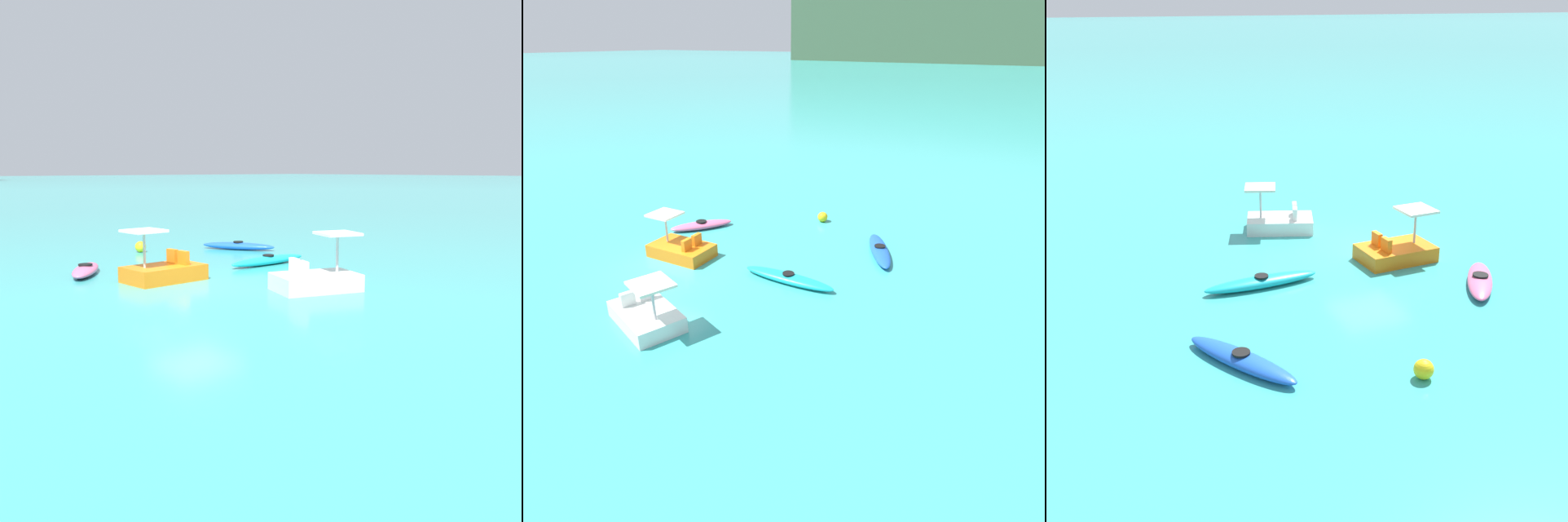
# 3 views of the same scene
# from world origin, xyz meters

# --- Properties ---
(ground_plane) EXTENTS (600.00, 600.00, 0.00)m
(ground_plane) POSITION_xyz_m (0.00, 0.00, 0.00)
(ground_plane) COLOR #38ADA8
(kayak_pink) EXTENTS (2.22, 2.70, 0.37)m
(kayak_pink) POSITION_xyz_m (-1.57, 4.04, 0.16)
(kayak_pink) COLOR pink
(kayak_pink) RESTS_ON ground_plane
(kayak_cyan) EXTENTS (3.54, 0.73, 0.37)m
(kayak_cyan) POSITION_xyz_m (4.51, 1.63, 0.16)
(kayak_cyan) COLOR #19B7C6
(kayak_cyan) RESTS_ON ground_plane
(kayak_blue) EXTENTS (2.24, 3.24, 0.37)m
(kayak_blue) POSITION_xyz_m (6.36, 5.63, 0.16)
(kayak_blue) COLOR blue
(kayak_blue) RESTS_ON ground_plane
(pedal_boat_orange) EXTENTS (2.49, 1.58, 1.68)m
(pedal_boat_orange) POSITION_xyz_m (-0.26, 1.31, 0.34)
(pedal_boat_orange) COLOR orange
(pedal_boat_orange) RESTS_ON ground_plane
(pedal_boat_white) EXTENTS (2.77, 2.22, 1.68)m
(pedal_boat_white) POSITION_xyz_m (2.27, -2.92, 0.34)
(pedal_boat_white) COLOR white
(pedal_boat_white) RESTS_ON ground_plane
(buoy_yellow) EXTENTS (0.47, 0.47, 0.47)m
(buoy_yellow) POSITION_xyz_m (2.70, 7.74, 0.23)
(buoy_yellow) COLOR yellow
(buoy_yellow) RESTS_ON ground_plane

